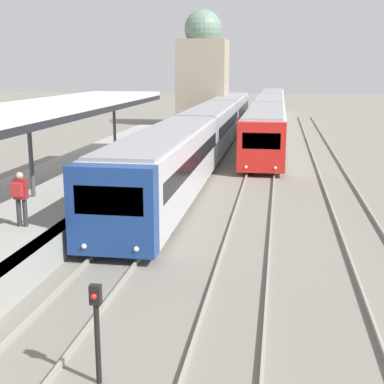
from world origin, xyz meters
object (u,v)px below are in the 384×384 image
object	(u,v)px
train_near	(210,126)
train_far	(270,112)
person_on_platform	(20,195)
signal_post_near	(97,324)

from	to	relation	value
train_near	train_far	world-z (taller)	train_near
person_on_platform	train_far	bearing A→B (deg)	79.40
person_on_platform	train_far	size ratio (longest dim) A/B	0.04
person_on_platform	signal_post_near	xyz separation A→B (m)	(4.45, -6.09, -0.76)
train_near	train_far	size ratio (longest dim) A/B	1.01
train_near	train_far	xyz separation A→B (m)	(3.81, 13.31, -0.01)
train_far	signal_post_near	bearing A→B (deg)	-93.03
train_near	signal_post_near	distance (m)	28.42
train_near	train_far	bearing A→B (deg)	74.02
person_on_platform	train_near	world-z (taller)	train_near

